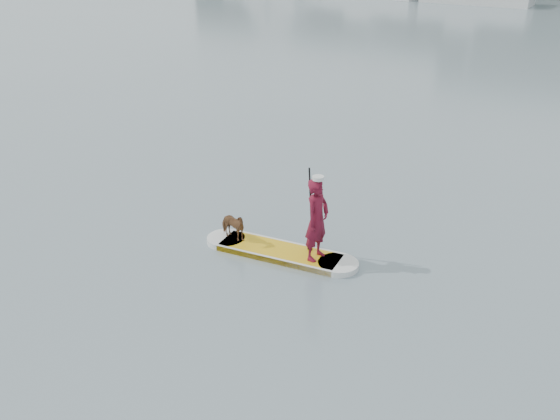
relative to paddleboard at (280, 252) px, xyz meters
The scene contains 6 objects.
ground 4.24m from the paddleboard, 52.20° to the right, with size 140.00×140.00×0.00m, color slate.
paddleboard is the anchor object (origin of this frame).
paddler 1.18m from the paddleboard, ahead, with size 0.60×0.40×1.66m, color maroon.
white_cap 1.92m from the paddleboard, ahead, with size 0.22×0.22×0.07m, color silver.
dog 1.14m from the paddleboard, behind, with size 0.33×0.72×0.61m, color brown.
paddle 0.95m from the paddleboard, 31.62° to the left, with size 0.10×0.30×2.00m.
Camera 1 is at (3.49, -5.82, 6.26)m, focal length 40.00 mm.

